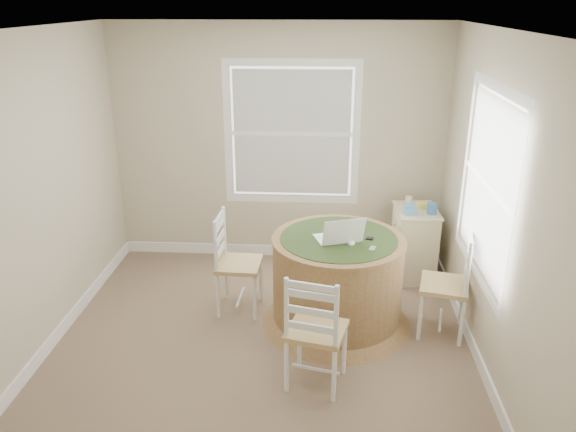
{
  "coord_description": "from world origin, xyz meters",
  "views": [
    {
      "loc": [
        0.49,
        -4.13,
        2.8
      ],
      "look_at": [
        0.19,
        0.45,
        1.02
      ],
      "focal_mm": 35.0,
      "sensor_mm": 36.0,
      "label": 1
    }
  ],
  "objects_px": {
    "round_table": "(337,278)",
    "chair_near": "(317,330)",
    "chair_right": "(444,285)",
    "corner_chest": "(414,243)",
    "laptop": "(339,237)",
    "chair_left": "(239,264)"
  },
  "relations": [
    {
      "from": "round_table",
      "to": "chair_right",
      "type": "relative_size",
      "value": 1.43
    },
    {
      "from": "chair_left",
      "to": "chair_right",
      "type": "bearing_deg",
      "value": -96.81
    },
    {
      "from": "chair_right",
      "to": "chair_near",
      "type": "bearing_deg",
      "value": -41.51
    },
    {
      "from": "round_table",
      "to": "chair_right",
      "type": "height_order",
      "value": "chair_right"
    },
    {
      "from": "chair_right",
      "to": "corner_chest",
      "type": "height_order",
      "value": "chair_right"
    },
    {
      "from": "chair_right",
      "to": "corner_chest",
      "type": "relative_size",
      "value": 1.25
    },
    {
      "from": "chair_left",
      "to": "laptop",
      "type": "height_order",
      "value": "laptop"
    },
    {
      "from": "round_table",
      "to": "laptop",
      "type": "xyz_separation_m",
      "value": [
        -0.0,
        -0.05,
        0.42
      ]
    },
    {
      "from": "round_table",
      "to": "chair_near",
      "type": "relative_size",
      "value": 1.43
    },
    {
      "from": "chair_left",
      "to": "chair_near",
      "type": "height_order",
      "value": "same"
    },
    {
      "from": "round_table",
      "to": "chair_left",
      "type": "distance_m",
      "value": 0.94
    },
    {
      "from": "round_table",
      "to": "chair_near",
      "type": "xyz_separation_m",
      "value": [
        -0.17,
        -0.89,
        0.02
      ]
    },
    {
      "from": "round_table",
      "to": "chair_near",
      "type": "height_order",
      "value": "chair_near"
    },
    {
      "from": "chair_left",
      "to": "chair_right",
      "type": "height_order",
      "value": "same"
    },
    {
      "from": "round_table",
      "to": "chair_near",
      "type": "bearing_deg",
      "value": -83.49
    },
    {
      "from": "chair_near",
      "to": "corner_chest",
      "type": "distance_m",
      "value": 2.13
    },
    {
      "from": "laptop",
      "to": "corner_chest",
      "type": "bearing_deg",
      "value": -147.62
    },
    {
      "from": "corner_chest",
      "to": "chair_right",
      "type": "bearing_deg",
      "value": -87.65
    },
    {
      "from": "chair_near",
      "to": "corner_chest",
      "type": "bearing_deg",
      "value": -104.03
    },
    {
      "from": "chair_near",
      "to": "chair_right",
      "type": "relative_size",
      "value": 1.0
    },
    {
      "from": "laptop",
      "to": "corner_chest",
      "type": "relative_size",
      "value": 0.59
    },
    {
      "from": "chair_right",
      "to": "corner_chest",
      "type": "bearing_deg",
      "value": -161.85
    }
  ]
}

